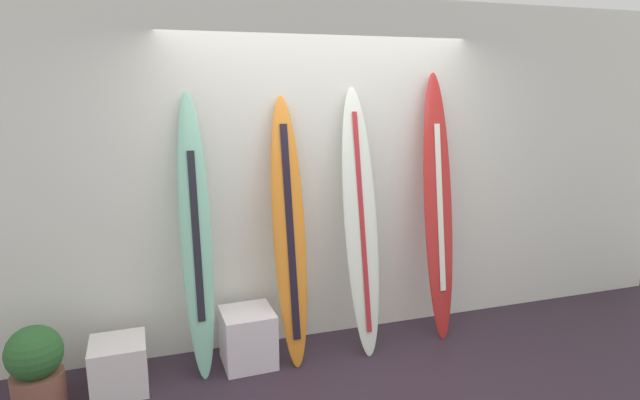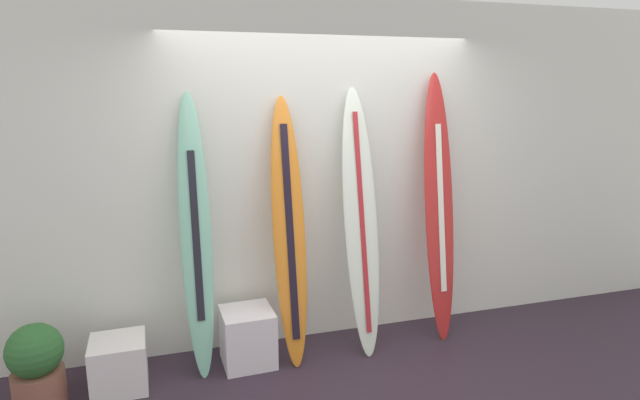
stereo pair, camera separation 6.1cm
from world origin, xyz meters
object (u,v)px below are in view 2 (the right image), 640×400
Objects in this scene: surfboard_ivory at (361,222)px; surfboard_seafoam at (196,236)px; display_block_center at (119,364)px; surfboard_crimson at (439,208)px; potted_plant at (36,364)px; surfboard_sunset at (289,231)px; display_block_left at (248,337)px.

surfboard_seafoam is at bearing 178.38° from surfboard_ivory.
surfboard_crimson is at bearing 3.14° from display_block_center.
surfboard_ivory is 3.69× the size of potted_plant.
surfboard_sunset is 0.92× the size of surfboard_crimson.
surfboard_crimson is at bearing 3.40° from potted_plant.
surfboard_seafoam is 1.02× the size of surfboard_sunset.
surfboard_crimson reaches higher than display_block_left.
potted_plant is (-0.51, -0.04, 0.11)m from display_block_center.
surfboard_crimson is at bearing 2.46° from surfboard_ivory.
surfboard_ivory reaches higher than display_block_left.
potted_plant is at bearing -174.90° from surfboard_sunset.
potted_plant is at bearing -174.97° from display_block_left.
surfboard_crimson reaches higher than surfboard_seafoam.
display_block_left is at bearing 5.18° from display_block_center.
surfboard_crimson is (1.99, -0.01, 0.07)m from surfboard_seafoam.
display_block_left is at bearing -10.17° from surfboard_seafoam.
surfboard_ivory reaches higher than surfboard_sunset.
surfboard_crimson is 1.87m from display_block_left.
surfboard_ivory is at bearing -0.64° from surfboard_sunset.
surfboard_ivory is at bearing 3.69° from potted_plant.
display_block_center is at bearing -165.92° from surfboard_seafoam.
surfboard_seafoam reaches higher than display_block_left.
surfboard_ivory is at bearing -177.54° from surfboard_crimson.
surfboard_crimson is 2.74m from display_block_center.
surfboard_ivory is at bearing 3.39° from display_block_center.
surfboard_sunset is 3.58× the size of potted_plant.
potted_plant is at bearing -175.24° from display_block_center.
display_block_left is at bearing -174.62° from surfboard_sunset.
surfboard_ivory is 0.95× the size of surfboard_crimson.
display_block_center is (-1.28, -0.12, -0.84)m from surfboard_sunset.
display_block_left is 1.45m from potted_plant.
surfboard_ivory reaches higher than display_block_center.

